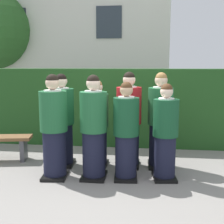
{
  "coord_description": "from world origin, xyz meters",
  "views": [
    {
      "loc": [
        0.59,
        -4.61,
        1.85
      ],
      "look_at": [
        0.0,
        0.3,
        1.05
      ],
      "focal_mm": 47.61,
      "sensor_mm": 36.0,
      "label": 1
    }
  ],
  "objects_px": {
    "student_in_red_blazer": "(129,122)",
    "student_front_row_0": "(54,129)",
    "student_front_row_1": "(94,130)",
    "student_rear_row_1": "(97,126)",
    "student_front_row_3": "(165,135)",
    "student_rear_row_0": "(62,122)",
    "student_rear_row_3": "(160,123)",
    "student_front_row_2": "(126,134)"
  },
  "relations": [
    {
      "from": "student_front_row_0",
      "to": "student_rear_row_1",
      "type": "distance_m",
      "value": 0.89
    },
    {
      "from": "student_rear_row_0",
      "to": "student_in_red_blazer",
      "type": "relative_size",
      "value": 0.98
    },
    {
      "from": "student_front_row_2",
      "to": "student_rear_row_0",
      "type": "relative_size",
      "value": 0.94
    },
    {
      "from": "student_rear_row_0",
      "to": "student_in_red_blazer",
      "type": "distance_m",
      "value": 1.21
    },
    {
      "from": "student_front_row_1",
      "to": "student_in_red_blazer",
      "type": "height_order",
      "value": "student_in_red_blazer"
    },
    {
      "from": "student_rear_row_0",
      "to": "student_front_row_1",
      "type": "bearing_deg",
      "value": -39.07
    },
    {
      "from": "student_front_row_2",
      "to": "student_front_row_3",
      "type": "distance_m",
      "value": 0.63
    },
    {
      "from": "student_front_row_1",
      "to": "student_front_row_3",
      "type": "distance_m",
      "value": 1.15
    },
    {
      "from": "student_front_row_2",
      "to": "student_rear_row_1",
      "type": "relative_size",
      "value": 1.0
    },
    {
      "from": "student_front_row_2",
      "to": "student_rear_row_3",
      "type": "height_order",
      "value": "student_rear_row_3"
    },
    {
      "from": "student_front_row_0",
      "to": "student_in_red_blazer",
      "type": "distance_m",
      "value": 1.36
    },
    {
      "from": "student_rear_row_0",
      "to": "student_rear_row_1",
      "type": "xyz_separation_m",
      "value": [
        0.64,
        0.05,
        -0.05
      ]
    },
    {
      "from": "student_front_row_0",
      "to": "student_front_row_2",
      "type": "relative_size",
      "value": 1.07
    },
    {
      "from": "student_in_red_blazer",
      "to": "student_front_row_3",
      "type": "bearing_deg",
      "value": -42.14
    },
    {
      "from": "student_rear_row_0",
      "to": "student_rear_row_3",
      "type": "bearing_deg",
      "value": 3.87
    },
    {
      "from": "student_front_row_3",
      "to": "student_rear_row_0",
      "type": "bearing_deg",
      "value": 165.69
    },
    {
      "from": "student_front_row_3",
      "to": "student_rear_row_1",
      "type": "xyz_separation_m",
      "value": [
        -1.19,
        0.52,
        0.01
      ]
    },
    {
      "from": "student_rear_row_0",
      "to": "student_front_row_3",
      "type": "bearing_deg",
      "value": -14.31
    },
    {
      "from": "student_front_row_2",
      "to": "student_rear_row_3",
      "type": "bearing_deg",
      "value": 48.94
    },
    {
      "from": "student_front_row_1",
      "to": "student_in_red_blazer",
      "type": "relative_size",
      "value": 0.98
    },
    {
      "from": "student_rear_row_3",
      "to": "student_front_row_3",
      "type": "bearing_deg",
      "value": -83.98
    },
    {
      "from": "student_front_row_1",
      "to": "student_front_row_2",
      "type": "relative_size",
      "value": 1.07
    },
    {
      "from": "student_front_row_0",
      "to": "student_front_row_3",
      "type": "bearing_deg",
      "value": 4.39
    },
    {
      "from": "student_rear_row_1",
      "to": "student_in_red_blazer",
      "type": "xyz_separation_m",
      "value": [
        0.57,
        0.05,
        0.07
      ]
    },
    {
      "from": "student_front_row_2",
      "to": "student_front_row_3",
      "type": "relative_size",
      "value": 1.02
    },
    {
      "from": "student_front_row_1",
      "to": "student_rear_row_0",
      "type": "bearing_deg",
      "value": 140.93
    },
    {
      "from": "student_rear_row_1",
      "to": "student_in_red_blazer",
      "type": "relative_size",
      "value": 0.92
    },
    {
      "from": "student_front_row_1",
      "to": "student_rear_row_3",
      "type": "relative_size",
      "value": 0.99
    },
    {
      "from": "student_front_row_3",
      "to": "student_rear_row_3",
      "type": "bearing_deg",
      "value": 96.02
    },
    {
      "from": "student_rear_row_0",
      "to": "student_rear_row_3",
      "type": "height_order",
      "value": "student_rear_row_3"
    },
    {
      "from": "student_rear_row_3",
      "to": "student_front_row_0",
      "type": "bearing_deg",
      "value": -157.3
    },
    {
      "from": "student_front_row_3",
      "to": "student_rear_row_1",
      "type": "height_order",
      "value": "student_rear_row_1"
    },
    {
      "from": "student_rear_row_1",
      "to": "student_in_red_blazer",
      "type": "bearing_deg",
      "value": 4.56
    },
    {
      "from": "student_front_row_1",
      "to": "student_front_row_3",
      "type": "bearing_deg",
      "value": 4.36
    },
    {
      "from": "student_front_row_1",
      "to": "student_rear_row_1",
      "type": "xyz_separation_m",
      "value": [
        -0.04,
        0.6,
        -0.06
      ]
    },
    {
      "from": "student_front_row_2",
      "to": "student_rear_row_1",
      "type": "height_order",
      "value": "student_front_row_2"
    },
    {
      "from": "student_front_row_0",
      "to": "student_rear_row_0",
      "type": "bearing_deg",
      "value": 93.59
    },
    {
      "from": "student_front_row_1",
      "to": "student_rear_row_1",
      "type": "relative_size",
      "value": 1.07
    },
    {
      "from": "student_in_red_blazer",
      "to": "student_front_row_0",
      "type": "bearing_deg",
      "value": -149.07
    },
    {
      "from": "student_rear_row_1",
      "to": "student_rear_row_3",
      "type": "distance_m",
      "value": 1.13
    },
    {
      "from": "student_front_row_3",
      "to": "student_rear_row_0",
      "type": "height_order",
      "value": "student_rear_row_0"
    },
    {
      "from": "student_front_row_2",
      "to": "student_rear_row_0",
      "type": "bearing_deg",
      "value": 156.36
    }
  ]
}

